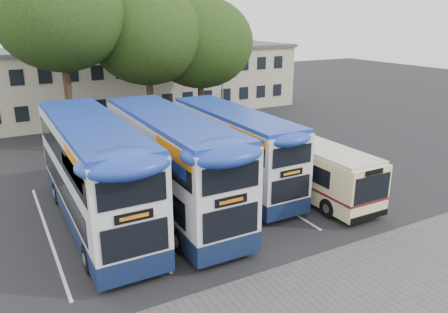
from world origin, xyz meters
TOP-DOWN VIEW (x-y plane):
  - ground at (0.00, 0.00)m, footprint 120.00×120.00m
  - paving_strip at (-2.00, -5.00)m, footprint 40.00×6.00m
  - bay_lines at (-3.75, 5.00)m, footprint 14.12×11.00m
  - depot_building at (0.00, 26.99)m, footprint 32.40×8.40m
  - lamp_post at (6.00, 19.97)m, footprint 0.25×1.05m
  - tree_left at (-7.39, 16.91)m, footprint 8.22×8.22m
  - tree_mid at (-1.41, 17.73)m, footprint 8.31×8.31m
  - tree_right at (3.01, 18.14)m, footprint 8.27×8.27m
  - bus_dd_left at (-8.59, 4.86)m, footprint 2.76×11.38m
  - bus_dd_mid at (-5.19, 4.46)m, footprint 2.73×11.24m
  - bus_dd_right at (-1.10, 5.79)m, footprint 2.46×10.14m
  - bus_single at (1.93, 3.61)m, footprint 2.37×9.32m

SIDE VIEW (x-z plane):
  - ground at x=0.00m, z-range 0.00..0.00m
  - paving_strip at x=-2.00m, z-range 0.00..0.01m
  - bay_lines at x=-3.75m, z-range 0.00..0.01m
  - bus_single at x=1.93m, z-range 0.18..2.96m
  - bus_dd_right at x=-1.10m, z-range 0.21..4.44m
  - bus_dd_mid at x=-5.19m, z-range 0.24..4.92m
  - bus_dd_left at x=-8.59m, z-range 0.24..4.99m
  - depot_building at x=0.00m, z-range 0.05..6.25m
  - lamp_post at x=6.00m, z-range 0.55..9.61m
  - tree_right at x=3.01m, z-range 1.70..12.15m
  - tree_mid at x=-1.41m, z-range 2.01..13.12m
  - tree_left at x=-7.39m, z-range 2.69..15.09m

